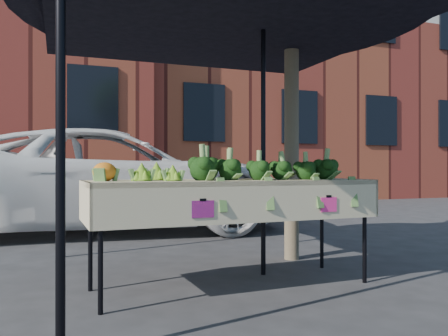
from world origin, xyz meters
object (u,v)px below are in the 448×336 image
(vehicle, at_px, (113,50))
(table, at_px, (232,233))
(street_tree, at_px, (292,50))
(canopy, at_px, (225,128))

(vehicle, bearing_deg, table, -166.20)
(table, height_order, street_tree, street_tree)
(canopy, xyz_separation_m, street_tree, (0.95, 0.47, 0.93))
(table, bearing_deg, canopy, 77.95)
(table, relative_size, vehicle, 0.42)
(table, height_order, vehicle, vehicle)
(vehicle, bearing_deg, canopy, -164.05)
(table, height_order, canopy, canopy)
(canopy, height_order, vehicle, vehicle)
(vehicle, relative_size, street_tree, 1.26)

